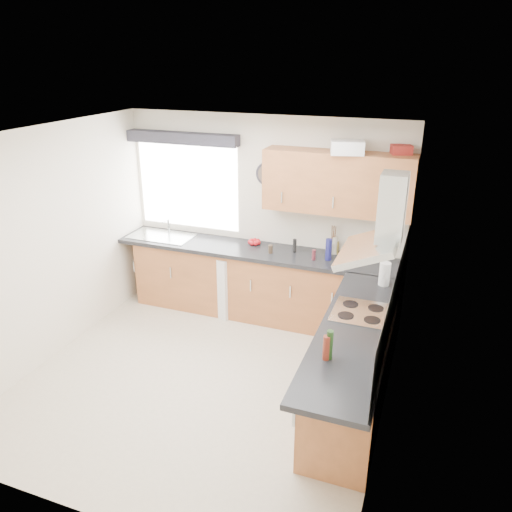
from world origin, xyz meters
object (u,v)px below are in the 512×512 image
at_px(washing_machine, 224,280).
at_px(upper_cabinets, 338,183).
at_px(extractor_hood, 380,227).
at_px(oven, 357,357).

bearing_deg(washing_machine, upper_cabinets, 23.91).
xyz_separation_m(extractor_hood, washing_machine, (-2.05, 1.22, -1.36)).
distance_m(oven, extractor_hood, 1.35).
bearing_deg(upper_cabinets, oven, -67.46).
xyz_separation_m(oven, washing_machine, (-1.95, 1.22, -0.02)).
distance_m(oven, washing_machine, 2.30).
xyz_separation_m(extractor_hood, upper_cabinets, (-0.65, 1.33, 0.03)).
bearing_deg(extractor_hood, washing_machine, 149.28).
distance_m(upper_cabinets, washing_machine, 1.98).
relative_size(extractor_hood, washing_machine, 0.96).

